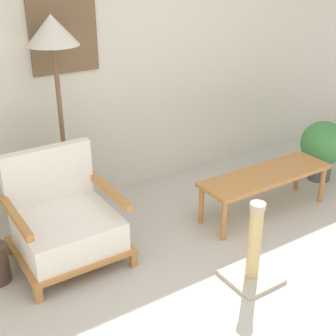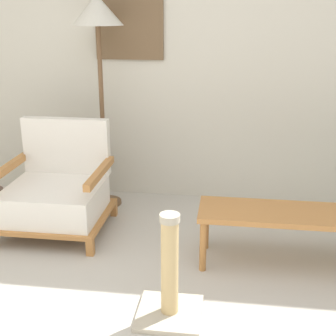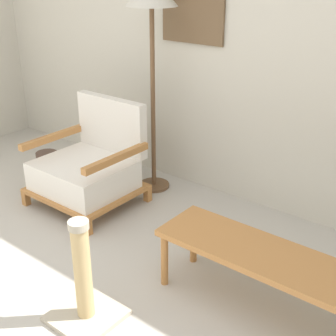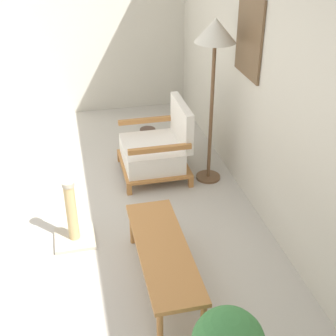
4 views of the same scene
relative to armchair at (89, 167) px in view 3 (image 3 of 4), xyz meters
The scene contains 6 objects.
wall_back 1.62m from the armchair, 41.50° to the left, with size 8.00×0.09×2.70m.
armchair is the anchor object (origin of this frame).
floor_lamp 1.29m from the armchair, 65.89° to the left, with size 0.39×0.39×1.69m.
coffee_table 1.72m from the armchair, 10.27° to the right, with size 1.22×0.38×0.38m.
vase 0.55m from the armchair, behind, with size 0.18×0.18×0.29m, color #473328.
scratching_post 1.37m from the armchair, 44.19° to the right, with size 0.35×0.35×0.61m.
Camera 3 is at (1.63, -0.75, 1.78)m, focal length 50.00 mm.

